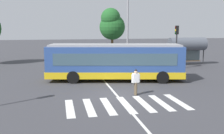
# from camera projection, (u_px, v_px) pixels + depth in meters

# --- Properties ---
(ground_plane) EXTENTS (160.00, 160.00, 0.00)m
(ground_plane) POSITION_uv_depth(u_px,v_px,m) (120.00, 95.00, 17.12)
(ground_plane) COLOR #3D3D42
(city_transit_bus) EXTENTS (11.64, 4.82, 3.06)m
(city_transit_bus) POSITION_uv_depth(u_px,v_px,m) (115.00, 62.00, 21.66)
(city_transit_bus) COLOR black
(city_transit_bus) RESTS_ON ground_plane
(pedestrian_crossing_street) EXTENTS (0.58, 0.32, 1.72)m
(pedestrian_crossing_street) POSITION_uv_depth(u_px,v_px,m) (136.00, 81.00, 17.06)
(pedestrian_crossing_street) COLOR brown
(pedestrian_crossing_street) RESTS_ON ground_plane
(parked_car_silver) EXTENTS (2.04, 4.58, 1.35)m
(parked_car_silver) POSITION_uv_depth(u_px,v_px,m) (66.00, 60.00, 29.64)
(parked_car_silver) COLOR black
(parked_car_silver) RESTS_ON ground_plane
(parked_car_teal) EXTENTS (2.11, 4.61, 1.35)m
(parked_car_teal) POSITION_uv_depth(u_px,v_px,m) (89.00, 59.00, 30.29)
(parked_car_teal) COLOR black
(parked_car_teal) RESTS_ON ground_plane
(parked_car_red) EXTENTS (2.16, 4.63, 1.35)m
(parked_car_red) POSITION_uv_depth(u_px,v_px,m) (111.00, 59.00, 30.51)
(parked_car_red) COLOR black
(parked_car_red) RESTS_ON ground_plane
(traffic_light_far_corner) EXTENTS (0.33, 0.32, 4.61)m
(traffic_light_far_corner) POSITION_uv_depth(u_px,v_px,m) (177.00, 40.00, 26.96)
(traffic_light_far_corner) COLOR #28282B
(traffic_light_far_corner) RESTS_ON ground_plane
(bus_stop_shelter) EXTENTS (4.44, 1.54, 3.25)m
(bus_stop_shelter) POSITION_uv_depth(u_px,v_px,m) (187.00, 45.00, 30.60)
(bus_stop_shelter) COLOR #28282B
(bus_stop_shelter) RESTS_ON ground_plane
(twin_arm_street_lamp) EXTENTS (4.52, 0.32, 10.46)m
(twin_arm_street_lamp) POSITION_uv_depth(u_px,v_px,m) (128.00, 10.00, 28.11)
(twin_arm_street_lamp) COLOR #939399
(twin_arm_street_lamp) RESTS_ON ground_plane
(background_tree_right) EXTENTS (3.73, 3.73, 7.18)m
(background_tree_right) POSITION_uv_depth(u_px,v_px,m) (112.00, 24.00, 37.54)
(background_tree_right) COLOR brown
(background_tree_right) RESTS_ON ground_plane
(crosswalk_painted_stripes) EXTENTS (6.92, 3.38, 0.01)m
(crosswalk_painted_stripes) POSITION_uv_depth(u_px,v_px,m) (126.00, 105.00, 15.05)
(crosswalk_painted_stripes) COLOR silver
(crosswalk_painted_stripes) RESTS_ON ground_plane
(lane_center_line) EXTENTS (0.16, 24.00, 0.01)m
(lane_center_line) POSITION_uv_depth(u_px,v_px,m) (111.00, 88.00, 19.02)
(lane_center_line) COLOR silver
(lane_center_line) RESTS_ON ground_plane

